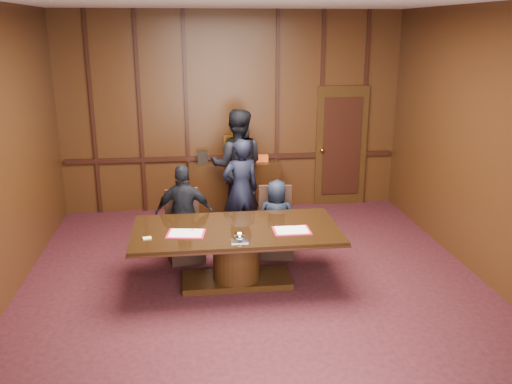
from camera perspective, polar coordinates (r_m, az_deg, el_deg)
The scene contains 13 objects.
room at distance 6.41m, azimuth 0.57°, elevation 3.68°, with size 7.00×7.04×3.50m.
sideboard at distance 9.72m, azimuth -2.30°, elevation 0.74°, with size 1.60×0.45×1.54m.
conference_table at distance 6.96m, azimuth -2.09°, elevation -5.76°, with size 2.62×1.32×0.76m.
folder_left at distance 6.72m, azimuth -7.38°, elevation -4.36°, with size 0.50×0.40×0.02m.
folder_right at distance 6.78m, azimuth 3.77°, elevation -4.06°, with size 0.46×0.33×0.02m.
inkstand at distance 6.43m, azimuth -1.76°, elevation -4.79°, with size 0.20×0.14×0.12m.
notepad at distance 6.66m, azimuth -11.39°, elevation -4.78°, with size 0.10×0.07×0.01m, color #FAD57A.
chair_left at distance 7.83m, azimuth -7.45°, elevation -4.96°, with size 0.56×0.56×0.99m.
chair_right at distance 7.92m, azimuth 2.07°, elevation -4.56°, with size 0.53×0.53×0.99m.
signatory_left at distance 7.61m, azimuth -7.53°, elevation -2.32°, with size 0.82×0.34×1.40m, color black.
signatory_right at distance 7.75m, azimuth 2.17°, elevation -2.86°, with size 0.56×0.36×1.14m, color black.
witness_left at distance 8.31m, azimuth -1.61°, elevation 0.19°, with size 0.58×0.38×1.60m, color black.
witness_right at distance 9.16m, azimuth -1.97°, elevation 2.79°, with size 0.93×0.72×1.91m, color black.
Camera 1 is at (-0.77, -6.04, 3.19)m, focal length 38.00 mm.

